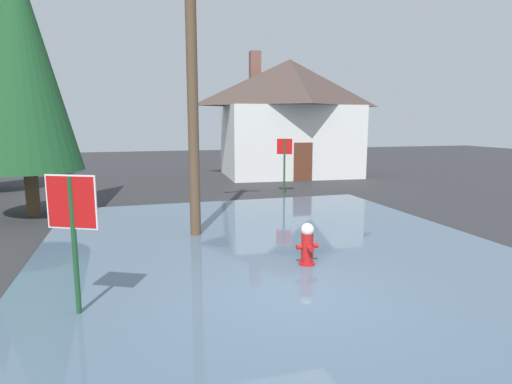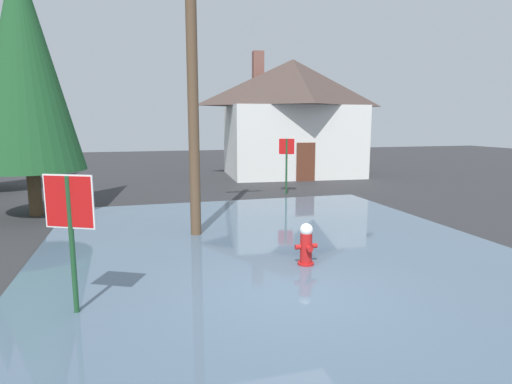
{
  "view_description": "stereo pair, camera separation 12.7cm",
  "coord_description": "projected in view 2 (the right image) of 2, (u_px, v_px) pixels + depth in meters",
  "views": [
    {
      "loc": [
        -2.63,
        -6.66,
        3.03
      ],
      "look_at": [
        0.35,
        3.52,
        1.29
      ],
      "focal_mm": 29.87,
      "sensor_mm": 36.0,
      "label": 1
    },
    {
      "loc": [
        -2.51,
        -6.7,
        3.03
      ],
      "look_at": [
        0.35,
        3.52,
        1.29
      ],
      "focal_mm": 29.87,
      "sensor_mm": 36.0,
      "label": 2
    }
  ],
  "objects": [
    {
      "name": "pine_tree_short_left",
      "position": [
        24.0,
        62.0,
        13.23
      ],
      "size": [
        3.32,
        3.32,
        8.29
      ],
      "color": "#4C3823",
      "rests_on": "ground"
    },
    {
      "name": "ground_plane",
      "position": [
        290.0,
        298.0,
        7.53
      ],
      "size": [
        80.0,
        80.0,
        0.1
      ],
      "primitive_type": "cube",
      "color": "#2D2D30"
    },
    {
      "name": "utility_pole",
      "position": [
        192.0,
        39.0,
        10.59
      ],
      "size": [
        1.6,
        0.28,
        9.79
      ],
      "color": "brown",
      "rests_on": "ground"
    },
    {
      "name": "stop_sign_far",
      "position": [
        287.0,
        155.0,
        17.82
      ],
      "size": [
        0.63,
        0.29,
        2.38
      ],
      "color": "#1E4C28",
      "rests_on": "ground"
    },
    {
      "name": "stop_sign_near",
      "position": [
        70.0,
        216.0,
        6.47
      ],
      "size": [
        0.75,
        0.39,
        2.26
      ],
      "color": "#1E4C28",
      "rests_on": "ground"
    },
    {
      "name": "lane_stop_bar",
      "position": [
        274.0,
        364.0,
        5.39
      ],
      "size": [
        3.22,
        0.55,
        0.01
      ],
      "primitive_type": "cube",
      "rotation": [
        0.0,
        0.0,
        0.08
      ],
      "color": "silver",
      "rests_on": "ground"
    },
    {
      "name": "flood_puddle",
      "position": [
        273.0,
        248.0,
        10.26
      ],
      "size": [
        10.87,
        12.55,
        0.07
      ],
      "primitive_type": "cube",
      "color": "#4C6075",
      "rests_on": "ground"
    },
    {
      "name": "fire_hydrant",
      "position": [
        306.0,
        246.0,
        8.91
      ],
      "size": [
        0.48,
        0.41,
        0.96
      ],
      "color": "red",
      "rests_on": "ground"
    },
    {
      "name": "house",
      "position": [
        292.0,
        116.0,
        24.15
      ],
      "size": [
        8.13,
        6.08,
        7.01
      ],
      "color": "silver",
      "rests_on": "ground"
    }
  ]
}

